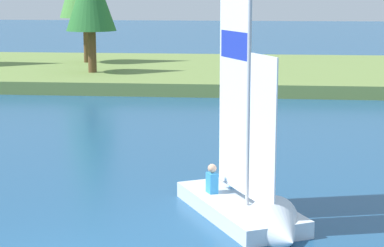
% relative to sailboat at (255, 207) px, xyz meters
% --- Properties ---
extents(shore_bank, '(80.00, 15.28, 0.62)m').
position_rel_sailboat_xyz_m(shore_bank, '(-3.34, 25.26, -0.12)').
color(shore_bank, olive).
rests_on(shore_bank, ground).
extents(sailboat, '(3.24, 4.43, 6.55)m').
position_rel_sailboat_xyz_m(sailboat, '(0.00, 0.00, 0.00)').
color(sailboat, silver).
rests_on(sailboat, ground).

